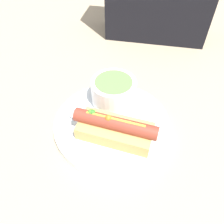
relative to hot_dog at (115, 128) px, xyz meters
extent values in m
plane|color=tan|center=(-0.01, 0.04, -0.04)|extent=(4.00, 4.00, 0.00)
cylinder|color=white|center=(-0.01, 0.04, -0.03)|extent=(0.26, 0.26, 0.02)
cube|color=tan|center=(0.00, 0.00, -0.01)|extent=(0.16, 0.08, 0.03)
cylinder|color=brown|center=(0.00, 0.00, 0.02)|extent=(0.17, 0.05, 0.03)
sphere|color=#387A28|center=(-0.05, 0.01, 0.03)|extent=(0.01, 0.01, 0.01)
sphere|color=orange|center=(-0.01, 0.00, 0.03)|extent=(0.01, 0.01, 0.01)
sphere|color=#518C2D|center=(-0.05, 0.01, 0.03)|extent=(0.01, 0.01, 0.01)
cylinder|color=gold|center=(0.00, 0.00, 0.03)|extent=(0.12, 0.02, 0.01)
cylinder|color=white|center=(-0.02, 0.10, 0.01)|extent=(0.10, 0.10, 0.06)
cylinder|color=#66844C|center=(-0.02, 0.10, 0.03)|extent=(0.08, 0.08, 0.01)
cube|color=#B7B7BC|center=(-0.04, 0.00, -0.02)|extent=(0.10, 0.07, 0.00)
ellipsoid|color=#B7B7BC|center=(-0.10, 0.04, -0.02)|extent=(0.04, 0.04, 0.01)
camera|label=1|loc=(0.05, -0.27, 0.34)|focal=35.00mm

